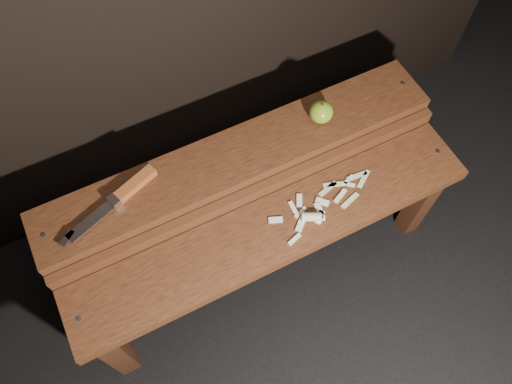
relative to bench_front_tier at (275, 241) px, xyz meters
name	(u,v)px	position (x,y,z in m)	size (l,w,h in m)	color
ground	(264,265)	(0.00, 0.06, -0.35)	(60.00, 60.00, 0.00)	black
bench_front_tier	(275,241)	(0.00, 0.00, 0.00)	(1.20, 0.20, 0.42)	#3A1C0E
bench_rear_tier	(240,170)	(0.00, 0.23, 0.06)	(1.20, 0.21, 0.50)	#3A1C0E
apple	(321,112)	(0.27, 0.23, 0.18)	(0.07, 0.07, 0.08)	olive
knife	(124,193)	(-0.33, 0.25, 0.16)	(0.30, 0.13, 0.03)	#984A21
apple_scraps	(318,208)	(0.14, 0.01, 0.07)	(0.34, 0.13, 0.03)	beige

